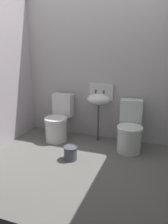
{
  "coord_description": "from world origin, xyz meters",
  "views": [
    {
      "loc": [
        1.1,
        -2.76,
        1.69
      ],
      "look_at": [
        0.0,
        0.27,
        0.7
      ],
      "focal_mm": 37.02,
      "sensor_mm": 36.0,
      "label": 1
    }
  ],
  "objects": [
    {
      "name": "toilet_left",
      "position": [
        -0.65,
        0.72,
        0.32
      ],
      "size": [
        0.41,
        0.6,
        0.78
      ],
      "rotation": [
        0.0,
        0.0,
        3.12
      ],
      "color": "silver",
      "rests_on": "ground"
    },
    {
      "name": "sink",
      "position": [
        0.04,
        0.91,
        0.75
      ],
      "size": [
        0.42,
        0.35,
        0.99
      ],
      "color": "#4C4F58",
      "rests_on": "ground"
    },
    {
      "name": "ground_plane",
      "position": [
        0.0,
        0.0,
        -0.04
      ],
      "size": [
        3.15,
        2.54,
        0.08
      ],
      "primitive_type": "cube",
      "color": "#63635E"
    },
    {
      "name": "bucket",
      "position": [
        -0.14,
        0.07,
        0.11
      ],
      "size": [
        0.21,
        0.21,
        0.21
      ],
      "color": "#4C4F58",
      "rests_on": "ground"
    },
    {
      "name": "wall_back",
      "position": [
        0.0,
        1.12,
        1.25
      ],
      "size": [
        3.15,
        0.1,
        2.49
      ],
      "primitive_type": "cube",
      "color": "#B6B1B3",
      "rests_on": "ground"
    },
    {
      "name": "toilet_right",
      "position": [
        0.62,
        0.72,
        0.32
      ],
      "size": [
        0.45,
        0.63,
        0.78
      ],
      "rotation": [
        0.0,
        0.0,
        3.26
      ],
      "color": "silver",
      "rests_on": "ground"
    }
  ]
}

